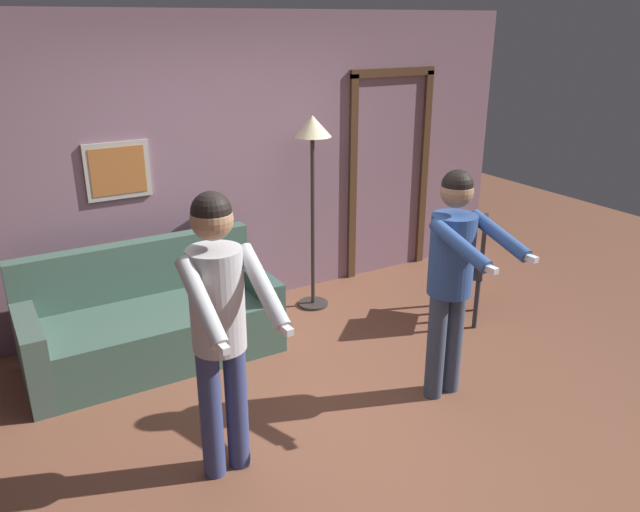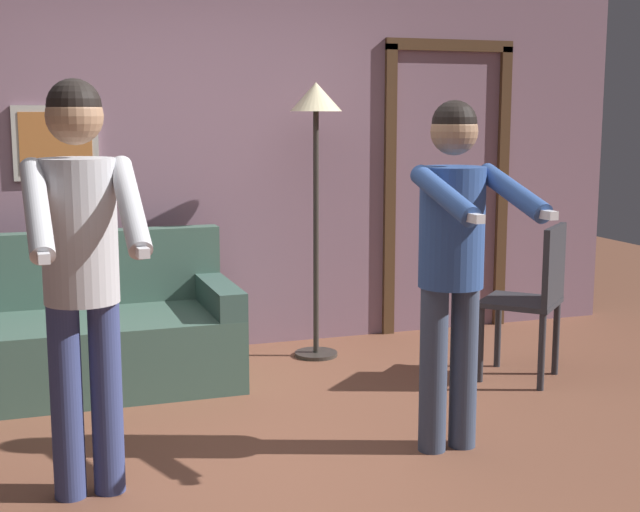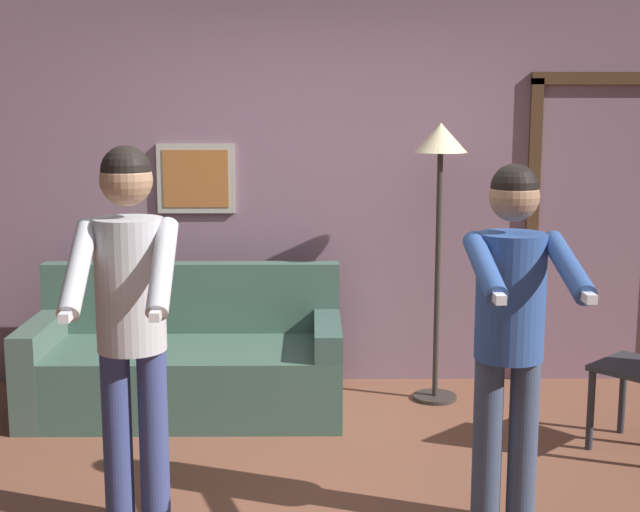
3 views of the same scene
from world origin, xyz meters
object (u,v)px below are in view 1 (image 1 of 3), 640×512
Objects in this scene: couch at (151,324)px; person_standing_left at (219,314)px; person_standing_right at (453,266)px; dining_chair_distant at (469,263)px; torchiere_lamp at (312,150)px.

person_standing_left reaches higher than couch.
person_standing_right reaches higher than dining_chair_distant.
person_standing_right is 1.75× the size of dining_chair_distant.
torchiere_lamp is at bearing 92.25° from person_standing_right.
torchiere_lamp reaches higher than person_standing_left.
couch is 1.08× the size of torchiere_lamp.
person_standing_left is 1.64m from person_standing_right.
person_standing_left is at bearing -132.19° from torchiere_lamp.
torchiere_lamp is at bearing 6.60° from couch.
person_standing_right is at bearing -0.70° from person_standing_left.
couch is 1.97m from torchiere_lamp.
couch is at bearing -173.40° from torchiere_lamp.
torchiere_lamp is 1.08× the size of person_standing_right.
person_standing_left is (-0.01, -1.56, 0.75)m from couch.
person_standing_right is 1.37m from dining_chair_distant.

